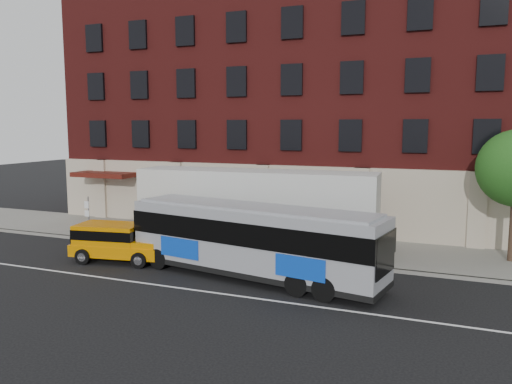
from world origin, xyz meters
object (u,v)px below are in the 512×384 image
at_px(sign_pole, 88,215).
at_px(city_bus, 253,239).
at_px(shipping_container, 255,211).
at_px(yellow_suv, 115,240).

bearing_deg(sign_pole, city_bus, -16.03).
bearing_deg(shipping_container, city_bus, -69.20).
distance_m(sign_pole, yellow_suv, 5.35).
bearing_deg(shipping_container, yellow_suv, -139.48).
height_order(sign_pole, shipping_container, shipping_container).
height_order(sign_pole, city_bus, city_bus).
xyz_separation_m(yellow_suv, shipping_container, (5.42, 4.63, 1.04)).
xyz_separation_m(sign_pole, city_bus, (11.51, -3.31, 0.29)).
distance_m(sign_pole, shipping_container, 9.83).
xyz_separation_m(sign_pole, yellow_suv, (4.28, -3.18, -0.42)).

